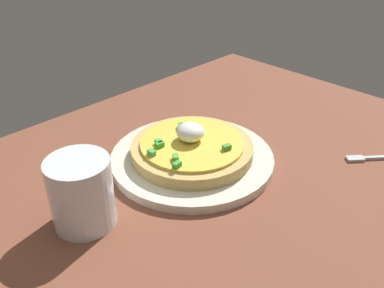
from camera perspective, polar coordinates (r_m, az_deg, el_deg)
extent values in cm
cube|color=brown|center=(60.82, 2.01, -8.84)|extent=(102.43, 76.24, 3.32)
cylinder|color=silver|center=(67.17, 0.00, -1.98)|extent=(26.14, 26.14, 1.42)
cylinder|color=tan|center=(66.27, 0.00, -0.76)|extent=(19.44, 19.44, 1.96)
cylinder|color=gold|center=(65.64, 0.00, 0.14)|extent=(16.46, 16.46, 0.46)
ellipsoid|color=white|center=(65.30, -0.22, 1.65)|extent=(4.44, 4.44, 2.85)
cube|color=green|center=(59.34, -2.07, -2.86)|extent=(1.34, 0.91, 0.80)
cube|color=green|center=(61.17, -1.95, -1.71)|extent=(1.39, 1.51, 0.80)
cube|color=green|center=(69.16, -1.60, 2.46)|extent=(1.46, 1.48, 0.80)
cube|color=green|center=(64.16, -4.45, -0.10)|extent=(1.38, 0.97, 0.80)
cube|color=green|center=(64.76, -4.58, 0.22)|extent=(0.95, 1.37, 0.80)
cube|color=#469830|center=(63.56, 4.78, -0.44)|extent=(1.46, 1.15, 0.80)
cube|color=green|center=(62.32, -5.57, -1.18)|extent=(0.81, 1.29, 0.80)
cylinder|color=silver|center=(55.07, -14.91, -6.45)|extent=(8.17, 8.17, 9.51)
cylinder|color=#441B13|center=(55.87, -14.72, -7.54)|extent=(7.19, 7.19, 6.02)
cube|color=#B7B7BC|center=(72.96, 21.42, -1.89)|extent=(3.04, 2.88, 0.50)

